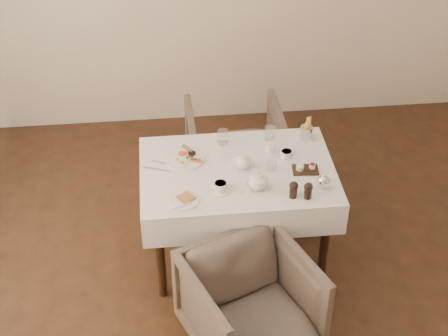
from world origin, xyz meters
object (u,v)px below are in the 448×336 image
table (237,183)px  armchair_far (235,149)px  breakfast_plate (185,157)px  armchair_near (251,305)px  teapot_centre (243,161)px

table → armchair_far: size_ratio=1.70×
table → breakfast_plate: bearing=154.8°
armchair_near → armchair_far: (0.10, 1.60, 0.01)m
breakfast_plate → table: bearing=-36.6°
armchair_far → teapot_centre: (-0.05, -0.80, 0.47)m
armchair_far → teapot_centre: size_ratio=5.02×
armchair_far → breakfast_plate: breakfast_plate is taller
armchair_near → teapot_centre: 0.94m
table → teapot_centre: bearing=20.3°
teapot_centre → armchair_far: bearing=65.8°
table → breakfast_plate: size_ratio=4.68×
armchair_near → armchair_far: 1.61m
armchair_far → breakfast_plate: 0.89m
armchair_near → teapot_centre: (0.05, 0.81, 0.49)m
armchair_near → teapot_centre: size_ratio=4.83×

